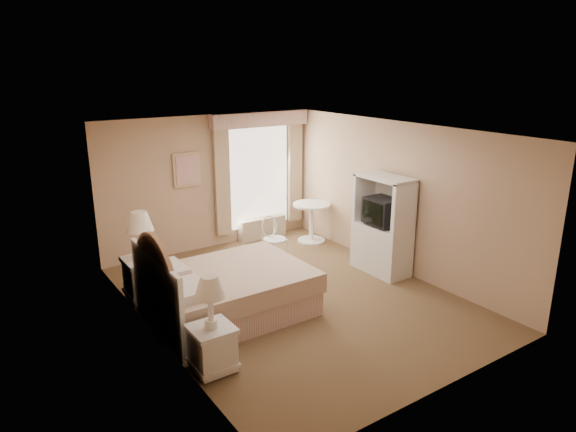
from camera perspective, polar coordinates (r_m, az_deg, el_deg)
room at (r=7.36m, az=0.61°, el=-0.24°), size 4.21×5.51×2.51m
window at (r=10.06m, az=-3.07°, el=4.87°), size 2.05×0.22×2.51m
framed_art at (r=9.40m, az=-11.16°, el=5.06°), size 0.52×0.04×0.62m
bed at (r=7.22m, az=-7.23°, el=-8.32°), size 2.14×1.67×1.48m
nightstand_near at (r=5.99m, az=-8.46°, el=-13.08°), size 0.47×0.47×1.15m
nightstand_far at (r=7.90m, az=-15.77°, el=-5.45°), size 0.55×0.55×1.32m
round_table at (r=10.04m, az=2.63°, el=-0.02°), size 0.73×0.73×0.77m
cafe_chair at (r=9.00m, az=-1.74°, el=-2.18°), size 0.50×0.50×0.83m
armoire at (r=8.66m, az=10.43°, el=-1.84°), size 0.50×0.99×1.65m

